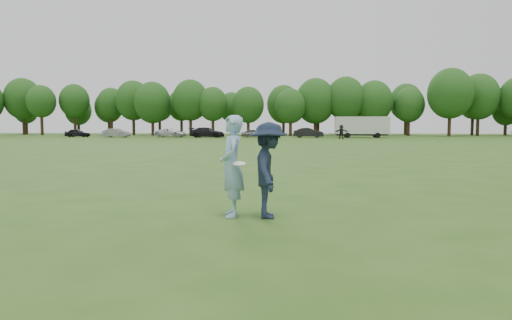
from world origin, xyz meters
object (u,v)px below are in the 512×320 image
object	(u,v)px
car_d	(207,132)
car_e	(253,133)
car_f	(309,133)
thrower	(232,166)
car_c	(170,133)
car_b	(116,133)
cargo_trailer	(362,126)
car_a	(78,133)
defender	(269,170)
player_far_d	(341,132)

from	to	relation	value
car_d	car_e	xyz separation A→B (m)	(7.08, 1.07, -0.13)
car_d	car_e	bearing A→B (deg)	-76.57
car_f	thrower	bearing A→B (deg)	-176.64
car_c	car_e	bearing A→B (deg)	-81.85
car_b	cargo_trailer	distance (m)	38.03
car_a	car_d	world-z (taller)	car_d
defender	car_a	distance (m)	70.13
car_b	car_f	bearing A→B (deg)	-81.77
car_b	car_e	size ratio (longest dim) A/B	1.10
car_c	cargo_trailer	bearing A→B (deg)	-81.73
defender	car_a	bearing A→B (deg)	26.06
car_c	car_e	xyz separation A→B (m)	(13.25, 0.16, -0.05)
defender	car_f	bearing A→B (deg)	-5.58
car_b	car_f	world-z (taller)	car_f
car_d	car_b	bearing A→B (deg)	98.93
car_c	car_d	bearing A→B (deg)	-90.94
thrower	cargo_trailer	xyz separation A→B (m)	(9.32, 61.45, 0.73)
car_d	car_c	bearing A→B (deg)	86.44
car_d	cargo_trailer	xyz separation A→B (m)	(23.61, 1.34, 0.99)
cargo_trailer	car_e	bearing A→B (deg)	-179.08
car_e	cargo_trailer	bearing A→B (deg)	-96.41
car_a	cargo_trailer	distance (m)	44.84
defender	car_b	world-z (taller)	defender
car_e	car_f	world-z (taller)	car_f
car_b	thrower	bearing A→B (deg)	-149.78
car_e	car_f	size ratio (longest dim) A/B	0.83
car_b	car_e	xyz separation A→B (m)	(21.42, 2.10, -0.04)
car_e	thrower	bearing A→B (deg)	179.39
defender	cargo_trailer	xyz separation A→B (m)	(8.55, 61.51, 0.80)
thrower	defender	size ratio (longest dim) A/B	1.07
car_b	car_d	size ratio (longest dim) A/B	0.78
car_a	cargo_trailer	xyz separation A→B (m)	(44.80, 1.47, 1.12)
car_c	cargo_trailer	world-z (taller)	cargo_trailer
player_far_d	car_b	world-z (taller)	player_far_d
player_far_d	car_c	xyz separation A→B (m)	(-26.24, 7.14, -0.29)
car_c	car_f	xyz separation A→B (m)	(21.78, 0.08, 0.06)
player_far_d	car_d	world-z (taller)	player_far_d
defender	car_a	world-z (taller)	defender
car_b	car_f	xyz separation A→B (m)	(29.95, 2.02, 0.06)
defender	car_b	distance (m)	66.04
car_a	cargo_trailer	size ratio (longest dim) A/B	0.43
cargo_trailer	defender	bearing A→B (deg)	-97.91
car_e	car_f	bearing A→B (deg)	-97.87
thrower	defender	distance (m)	0.77
car_a	player_far_d	bearing A→B (deg)	-100.74
defender	car_e	bearing A→B (deg)	2.36
thrower	player_far_d	bearing A→B (deg)	160.00
car_b	car_e	world-z (taller)	car_b
car_b	car_c	size ratio (longest dim) A/B	0.84
player_far_d	car_e	bearing A→B (deg)	141.96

